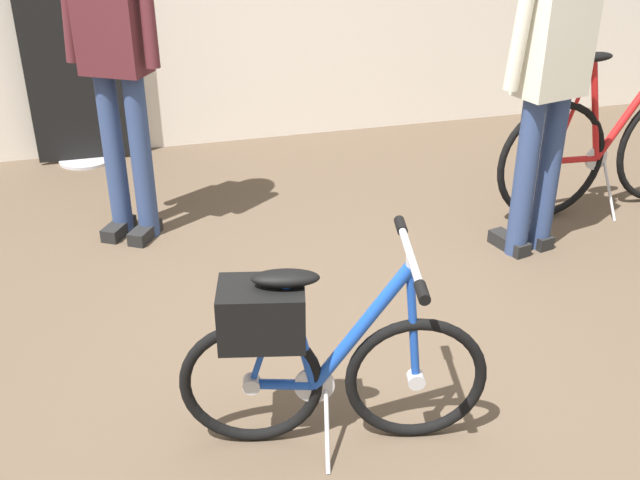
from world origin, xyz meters
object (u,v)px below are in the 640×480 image
(floor_banner_stand, at_px, (69,47))
(display_bike_left, at_px, (612,147))
(folding_bike_foreground, at_px, (312,353))
(visitor_near_wall, at_px, (112,36))
(visitor_browsing, at_px, (553,62))

(floor_banner_stand, distance_m, display_bike_left, 3.38)
(folding_bike_foreground, distance_m, visitor_near_wall, 2.04)
(folding_bike_foreground, height_order, display_bike_left, display_bike_left)
(folding_bike_foreground, distance_m, visitor_browsing, 1.93)
(floor_banner_stand, relative_size, visitor_browsing, 1.00)
(display_bike_left, xyz_separation_m, visitor_near_wall, (-2.66, 0.42, 0.69))
(visitor_near_wall, height_order, visitor_browsing, visitor_near_wall)
(folding_bike_foreground, relative_size, visitor_browsing, 0.60)
(floor_banner_stand, bearing_deg, display_bike_left, -29.20)
(floor_banner_stand, distance_m, visitor_browsing, 3.00)
(folding_bike_foreground, xyz_separation_m, visitor_browsing, (1.47, 1.09, 0.63))
(folding_bike_foreground, xyz_separation_m, visitor_near_wall, (-0.50, 1.85, 0.70))
(folding_bike_foreground, bearing_deg, floor_banner_stand, 103.95)
(floor_banner_stand, relative_size, display_bike_left, 1.17)
(floor_banner_stand, distance_m, visitor_near_wall, 1.28)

